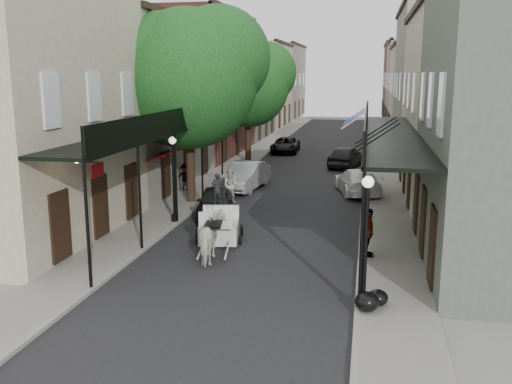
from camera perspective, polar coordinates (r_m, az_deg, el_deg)
The scene contains 24 objects.
ground at distance 18.66m, azimuth -2.13°, elevation -8.51°, with size 140.00×140.00×0.00m, color gray.
road at distance 37.81m, azimuth 4.79°, elevation 1.91°, with size 8.00×90.00×0.01m, color black.
sidewalk_left at distance 38.65m, azimuth -2.59°, elevation 2.24°, with size 2.20×90.00×0.12m, color gray.
sidewalk_right at distance 37.60m, azimuth 12.39°, elevation 1.70°, with size 2.20×90.00×0.12m, color gray.
building_row_left at distance 48.71m, azimuth -4.02°, elevation 10.33°, with size 5.00×80.00×10.50m, color beige.
building_row_right at distance 47.27m, azimuth 16.88°, elevation 9.82°, with size 5.00×80.00×10.50m, color gray.
gallery_left at distance 25.70m, azimuth -9.11°, elevation 6.24°, with size 2.20×18.05×4.88m.
gallery_right at distance 24.14m, azimuth 12.88°, elevation 5.74°, with size 2.20×18.05×4.88m.
tree_near at distance 28.43m, azimuth -5.88°, elevation 11.76°, with size 7.31×6.80×9.63m.
tree_far at distance 42.04m, azimuth -0.28°, elevation 10.93°, with size 6.45×6.00×8.61m.
lamppost_right_near at distance 15.67m, azimuth 10.90°, elevation -4.83°, with size 0.32×0.32×3.71m.
lamppost_left at distance 24.82m, azimuth -8.24°, elevation 1.41°, with size 0.32×0.32×3.71m.
lamppost_right_far at distance 35.31m, azimuth 11.13°, elevation 4.38°, with size 0.32×0.32×3.71m.
horse at distance 20.03m, azimuth -4.29°, elevation -4.54°, with size 0.92×2.02×1.71m, color silver.
carriage at distance 22.52m, azimuth -3.62°, elevation -2.01°, with size 1.99×2.72×2.86m.
pedestrian_walking at distance 28.89m, azimuth -2.51°, elevation 0.60°, with size 0.85×0.66×1.74m, color beige.
pedestrian_sidewalk_left at distance 31.71m, azimuth -7.12°, elevation 1.51°, with size 0.96×0.55×1.48m, color gray.
pedestrian_sidewalk_right at distance 20.45m, azimuth 11.16°, elevation -3.98°, with size 1.02×0.43×1.74m, color gray.
car_left_near at distance 26.38m, azimuth -4.15°, elevation -0.99°, with size 1.53×3.81×1.30m, color black.
car_left_mid at distance 32.25m, azimuth -1.09°, elevation 1.61°, with size 1.63×4.69×1.54m, color #A6A5AB.
car_left_far at distance 47.41m, azimuth 2.96°, elevation 4.71°, with size 2.10×4.56×1.27m, color black.
car_right_near at distance 31.57m, azimuth 10.10°, elevation 1.06°, with size 1.94×4.78×1.39m, color white.
car_right_far at distance 40.45m, azimuth 8.95°, elevation 3.55°, with size 1.81×4.51×1.54m, color black.
trash_bags at distance 16.20m, azimuth 11.44°, elevation -10.56°, with size 0.91×1.06×0.56m.
Camera 1 is at (4.04, -17.03, 6.48)m, focal length 40.00 mm.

